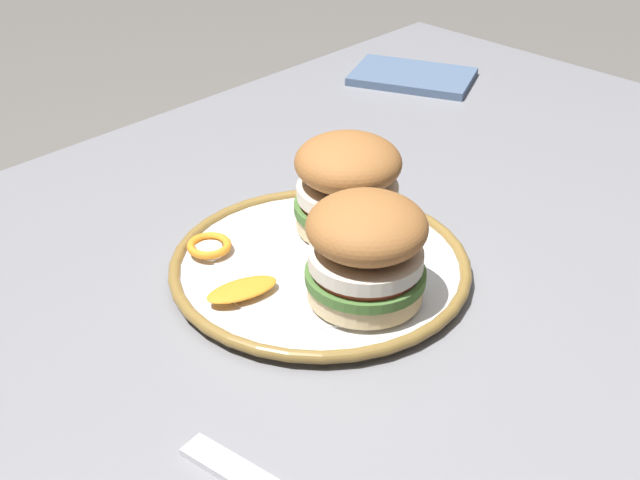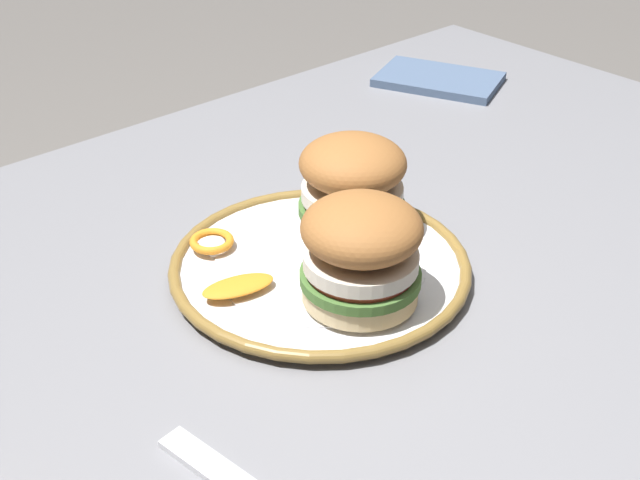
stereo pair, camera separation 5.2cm
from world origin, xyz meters
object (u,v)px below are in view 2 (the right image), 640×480
sandwich_half_left (355,183)px  sandwich_half_right (361,251)px  dining_table (361,326)px  dinner_plate (320,266)px

sandwich_half_left → sandwich_half_right: same height
dining_table → sandwich_half_right: 0.20m
sandwich_half_left → sandwich_half_right: 0.13m
dining_table → dinner_plate: bearing=4.9°
dinner_plate → sandwich_half_left: bearing=-160.5°
dining_table → sandwich_half_left: sandwich_half_left is taller
dinner_plate → sandwich_half_right: (0.01, 0.07, 0.06)m
dining_table → sandwich_half_right: (0.08, 0.08, 0.17)m
sandwich_half_left → dinner_plate: bearing=19.5°
dinner_plate → sandwich_half_left: 0.09m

